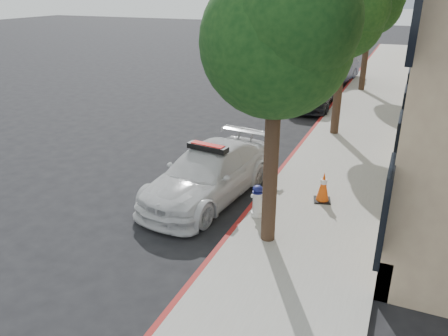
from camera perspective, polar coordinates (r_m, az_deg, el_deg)
ground at (r=12.27m, az=-4.39°, el=-2.37°), size 120.00×120.00×0.00m
sidewalk at (r=20.53m, az=18.03°, el=7.16°), size 3.20×50.00×0.15m
curb_strip at (r=20.71m, az=13.78°, el=7.75°), size 0.12×50.00×0.15m
tree_near at (r=8.19m, az=7.04°, el=16.17°), size 2.92×2.82×5.62m
tree_mid at (r=16.01m, az=15.68°, el=18.23°), size 2.77×2.64×5.43m
tree_far at (r=23.93m, az=18.78°, el=19.65°), size 3.10×3.00×5.81m
police_car at (r=11.36m, az=-2.09°, el=-0.73°), size 2.43×4.80×1.49m
parked_car_mid at (r=20.67m, az=11.57°, el=9.86°), size 2.10×4.57×1.52m
parked_car_far at (r=26.34m, az=14.38°, el=12.28°), size 2.12×4.67×1.49m
fire_hydrant at (r=10.28m, az=4.39°, el=-4.30°), size 0.33×0.30×0.78m
traffic_cone at (r=11.20m, az=12.84°, el=-2.41°), size 0.50×0.50×0.78m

